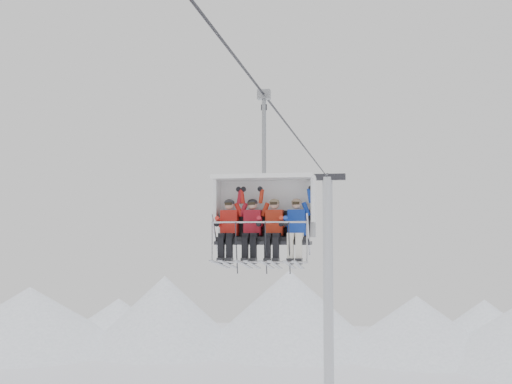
% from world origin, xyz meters
% --- Properties ---
extents(ridgeline, '(72.00, 21.00, 7.00)m').
position_xyz_m(ridgeline, '(-1.58, 42.05, 2.84)').
color(ridgeline, white).
rests_on(ridgeline, ground).
extents(lift_tower_right, '(2.00, 1.80, 13.48)m').
position_xyz_m(lift_tower_right, '(0.00, 22.00, 5.78)').
color(lift_tower_right, '#BABDC2').
rests_on(lift_tower_right, ground).
extents(haul_cable, '(0.06, 50.00, 0.06)m').
position_xyz_m(haul_cable, '(0.00, 0.00, 13.30)').
color(haul_cable, '#2D2D32').
rests_on(haul_cable, lift_tower_left).
extents(chairlift_carrier, '(2.31, 1.17, 3.98)m').
position_xyz_m(chairlift_carrier, '(0.00, 1.15, 10.66)').
color(chairlift_carrier, black).
rests_on(chairlift_carrier, haul_cable).
extents(skier_far_left, '(0.40, 1.69, 1.58)m').
position_xyz_m(skier_far_left, '(-0.79, 0.84, 10.20)').
color(skier_far_left, red).
rests_on(skier_far_left, chairlift_carrier).
extents(skier_center_left, '(0.40, 1.69, 1.58)m').
position_xyz_m(skier_center_left, '(-0.25, 0.84, 10.20)').
color(skier_center_left, maroon).
rests_on(skier_center_left, chairlift_carrier).
extents(skier_center_right, '(0.40, 1.69, 1.58)m').
position_xyz_m(skier_center_right, '(0.26, 0.84, 10.20)').
color(skier_center_right, '#B62A15').
rests_on(skier_center_right, chairlift_carrier).
extents(skier_far_right, '(0.40, 1.69, 1.58)m').
position_xyz_m(skier_far_right, '(0.76, 0.84, 10.20)').
color(skier_far_right, '#1438AA').
rests_on(skier_far_right, chairlift_carrier).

